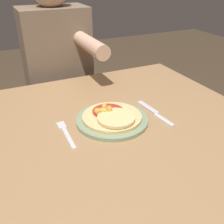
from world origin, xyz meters
The scene contains 6 objects.
dining_table centered at (0.00, 0.00, 0.64)m, with size 1.17×0.98×0.74m.
plate centered at (0.05, 0.01, 0.75)m, with size 0.26×0.26×0.01m.
pizza centered at (0.04, 0.01, 0.76)m, with size 0.22×0.22×0.04m.
fork centered at (-0.13, 0.01, 0.74)m, with size 0.03×0.18×0.00m.
knife centered at (0.22, -0.01, 0.74)m, with size 0.03×0.22×0.00m.
person_diner centered at (0.02, 0.67, 0.71)m, with size 0.35×0.52×1.23m.
Camera 1 is at (-0.31, -0.73, 1.24)m, focal length 42.00 mm.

